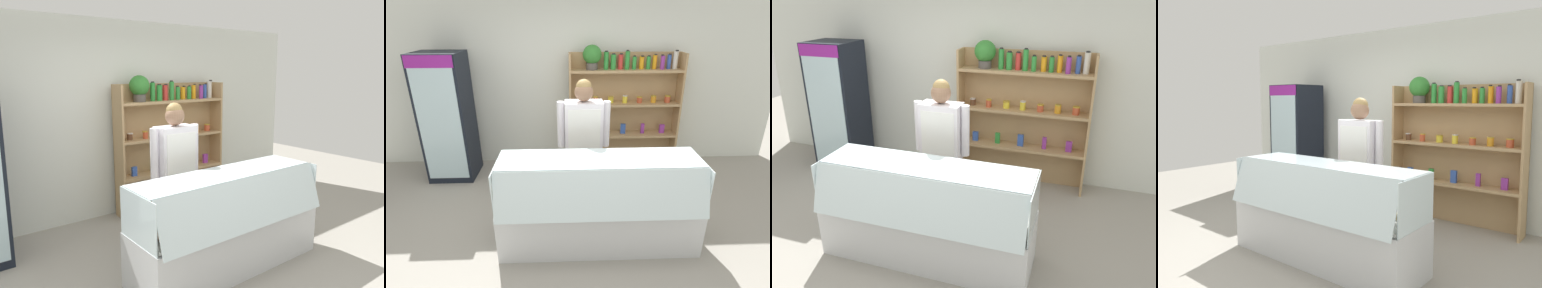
{
  "view_description": "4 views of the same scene",
  "coord_description": "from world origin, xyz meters",
  "views": [
    {
      "loc": [
        -2.24,
        -2.6,
        2.01
      ],
      "look_at": [
        0.26,
        0.67,
        1.21
      ],
      "focal_mm": 35.0,
      "sensor_mm": 36.0,
      "label": 1
    },
    {
      "loc": [
        -0.09,
        -2.65,
        2.34
      ],
      "look_at": [
        0.04,
        0.56,
        0.97
      ],
      "focal_mm": 28.0,
      "sensor_mm": 36.0,
      "label": 2
    },
    {
      "loc": [
        1.58,
        -2.84,
        2.53
      ],
      "look_at": [
        0.44,
        0.63,
        1.04
      ],
      "focal_mm": 35.0,
      "sensor_mm": 36.0,
      "label": 3
    },
    {
      "loc": [
        2.74,
        -2.7,
        1.63
      ],
      "look_at": [
        0.01,
        0.75,
        1.13
      ],
      "focal_mm": 35.0,
      "sensor_mm": 36.0,
      "label": 4
    }
  ],
  "objects": [
    {
      "name": "deli_display_case",
      "position": [
        0.24,
        0.04,
        0.31
      ],
      "size": [
        2.1,
        0.71,
        1.01
      ],
      "color": "silver",
      "rests_on": "ground"
    },
    {
      "name": "back_wall",
      "position": [
        0.0,
        2.19,
        1.35
      ],
      "size": [
        6.8,
        0.1,
        2.7
      ],
      "primitive_type": "cube",
      "color": "silver",
      "rests_on": "ground"
    },
    {
      "name": "ground_plane",
      "position": [
        0.0,
        0.0,
        0.0
      ],
      "size": [
        12.0,
        12.0,
        0.0
      ],
      "primitive_type": "plane",
      "color": "gray"
    },
    {
      "name": "shop_clerk",
      "position": [
        0.12,
        0.79,
        0.99
      ],
      "size": [
        0.64,
        0.25,
        1.67
      ],
      "color": "#383D51",
      "rests_on": "ground"
    },
    {
      "name": "drinks_fridge",
      "position": [
        -1.85,
        1.66,
        0.95
      ],
      "size": [
        0.66,
        0.62,
        1.89
      ],
      "color": "black",
      "rests_on": "ground"
    },
    {
      "name": "shelving_unit",
      "position": [
        0.77,
        1.95,
        1.13
      ],
      "size": [
        1.74,
        0.29,
        1.96
      ],
      "color": "tan",
      "rests_on": "ground"
    }
  ]
}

